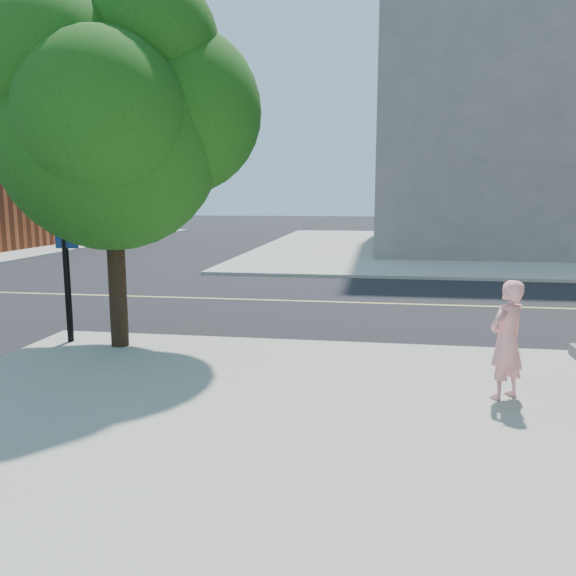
# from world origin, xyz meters

# --- Properties ---
(ground) EXTENTS (140.00, 140.00, 0.00)m
(ground) POSITION_xyz_m (0.00, 0.00, 0.00)
(ground) COLOR black
(ground) RESTS_ON ground
(road_ew) EXTENTS (140.00, 9.00, 0.01)m
(road_ew) POSITION_xyz_m (0.00, 4.50, 0.01)
(road_ew) COLOR black
(road_ew) RESTS_ON ground
(sidewalk_ne) EXTENTS (29.00, 25.00, 0.12)m
(sidewalk_ne) POSITION_xyz_m (13.50, 21.50, 0.06)
(sidewalk_ne) COLOR #9A9C8D
(sidewalk_ne) RESTS_ON ground
(filler_ne) EXTENTS (18.00, 16.00, 14.00)m
(filler_ne) POSITION_xyz_m (14.00, 22.00, 7.12)
(filler_ne) COLOR slate
(filler_ne) RESTS_ON sidewalk_ne
(man_on_phone) EXTENTS (0.68, 0.66, 1.58)m
(man_on_phone) POSITION_xyz_m (6.84, -2.63, 0.91)
(man_on_phone) COLOR pink
(man_on_phone) RESTS_ON sidewalk_se
(street_tree) EXTENTS (4.72, 4.29, 6.26)m
(street_tree) POSITION_xyz_m (0.73, -0.88, 4.16)
(street_tree) COLOR black
(street_tree) RESTS_ON sidewalk_se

